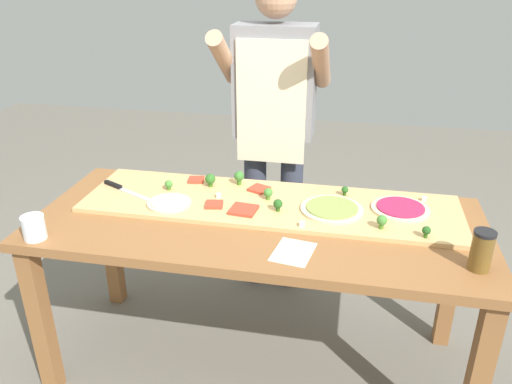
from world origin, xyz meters
name	(u,v)px	position (x,y,z in m)	size (l,w,h in m)	color
ground_plane	(258,362)	(0.00, 0.00, 0.00)	(8.00, 8.00, 0.00)	#6B665B
prep_table	(258,240)	(0.00, 0.00, 0.66)	(1.84, 0.77, 0.76)	brown
cutting_board	(269,204)	(0.02, 0.13, 0.77)	(1.61, 0.45, 0.02)	tan
chefs_knife	(122,188)	(-0.66, 0.12, 0.79)	(0.30, 0.16, 0.02)	#B7BABF
pizza_whole_pesto_green	(332,209)	(0.29, 0.10, 0.79)	(0.26, 0.26, 0.02)	beige
pizza_whole_beet_magenta	(400,208)	(0.57, 0.16, 0.79)	(0.24, 0.24, 0.02)	beige
pizza_whole_white_garlic	(169,203)	(-0.39, 0.02, 0.79)	(0.19, 0.19, 0.02)	beige
pizza_slice_near_left	(243,210)	(-0.07, 0.02, 0.79)	(0.11, 0.11, 0.01)	#BC3D28
pizza_slice_center	(214,204)	(-0.20, 0.05, 0.79)	(0.07, 0.07, 0.01)	#BC3D28
pizza_slice_far_left	(259,189)	(-0.04, 0.24, 0.79)	(0.08, 0.08, 0.01)	#BC3D28
pizza_slice_far_right	(196,180)	(-0.35, 0.28, 0.79)	(0.07, 0.07, 0.01)	#BC3D28
broccoli_floret_center_left	(239,177)	(-0.15, 0.28, 0.82)	(0.05, 0.05, 0.07)	#3F7220
broccoli_floret_back_mid	(345,190)	(0.34, 0.26, 0.81)	(0.03, 0.03, 0.04)	#2C5915
broccoli_floret_back_left	(382,221)	(0.49, -0.02, 0.81)	(0.04, 0.04, 0.06)	#487A23
broccoli_floret_center_right	(426,231)	(0.65, -0.06, 0.81)	(0.03, 0.03, 0.05)	#2C5915
broccoli_floret_front_left	(169,184)	(-0.44, 0.16, 0.81)	(0.04, 0.04, 0.05)	#487A23
broccoli_floret_front_right	(210,179)	(-0.27, 0.24, 0.81)	(0.05, 0.05, 0.06)	#366618
broccoli_floret_back_right	(278,204)	(0.07, 0.05, 0.81)	(0.04, 0.04, 0.05)	#2C5915
broccoli_floret_front_mid	(268,193)	(0.01, 0.15, 0.81)	(0.04, 0.04, 0.05)	#487A23
cheese_crumble_a	(219,195)	(-0.20, 0.13, 0.79)	(0.02, 0.02, 0.02)	white
cheese_crumble_b	(424,199)	(0.68, 0.27, 0.79)	(0.02, 0.02, 0.02)	white
cheese_crumble_c	(302,224)	(0.19, -0.06, 0.79)	(0.02, 0.02, 0.02)	white
flour_cup	(34,229)	(-0.80, -0.32, 0.80)	(0.09, 0.09, 0.09)	white
sauce_jar	(482,251)	(0.81, -0.21, 0.83)	(0.07, 0.07, 0.15)	brown
recipe_note	(293,252)	(0.17, -0.23, 0.76)	(0.14, 0.18, 0.00)	white
cook_center	(274,117)	(-0.05, 0.67, 1.00)	(0.54, 0.39, 1.67)	#333847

